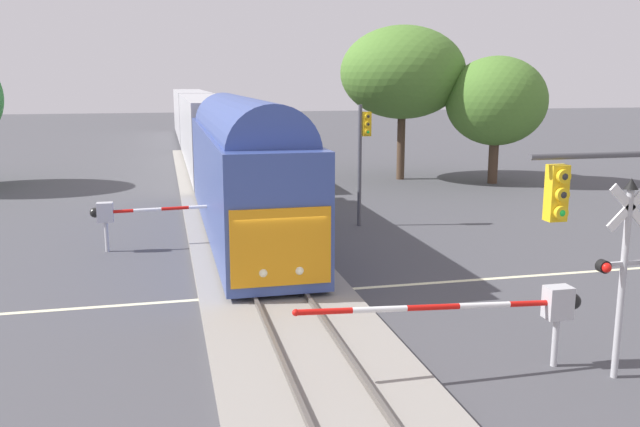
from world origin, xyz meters
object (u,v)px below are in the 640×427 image
(crossing_gate_far, at_px, (122,213))
(traffic_signal_far_side, at_px, (363,145))
(crossing_gate_near, at_px, (526,306))
(commuter_train, at_px, (206,128))
(crossing_signal_mast, at_px, (626,259))
(maple_right_background, at_px, (496,101))
(oak_far_right, at_px, (403,73))

(crossing_gate_far, height_order, traffic_signal_far_side, traffic_signal_far_side)
(traffic_signal_far_side, bearing_deg, crossing_gate_near, -93.12)
(commuter_train, xyz_separation_m, traffic_signal_far_side, (5.15, -21.25, 0.70))
(crossing_signal_mast, bearing_deg, maple_right_background, 68.11)
(commuter_train, xyz_separation_m, crossing_signal_mast, (6.02, -36.79, -0.16))
(commuter_train, distance_m, oak_far_right, 14.82)
(commuter_train, height_order, maple_right_background, maple_right_background)
(oak_far_right, bearing_deg, maple_right_background, -30.68)
(commuter_train, xyz_separation_m, crossing_gate_far, (-4.54, -23.37, -1.33))
(crossing_gate_near, bearing_deg, maple_right_background, 64.16)
(traffic_signal_far_side, relative_size, maple_right_background, 0.68)
(crossing_gate_near, distance_m, maple_right_background, 27.28)
(commuter_train, bearing_deg, crossing_gate_far, -100.99)
(crossing_gate_near, distance_m, traffic_signal_far_side, 14.86)
(crossing_signal_mast, relative_size, crossing_gate_far, 0.76)
(commuter_train, height_order, crossing_gate_near, commuter_train)
(commuter_train, bearing_deg, crossing_gate_near, -83.11)
(crossing_gate_far, relative_size, traffic_signal_far_side, 1.08)
(crossing_gate_far, bearing_deg, oak_far_right, 42.63)
(oak_far_right, bearing_deg, crossing_gate_far, -137.37)
(traffic_signal_far_side, bearing_deg, oak_far_right, 63.64)
(oak_far_right, bearing_deg, traffic_signal_far_side, -116.36)
(crossing_signal_mast, bearing_deg, crossing_gate_far, 128.20)
(commuter_train, relative_size, crossing_gate_near, 10.38)
(commuter_train, distance_m, maple_right_background, 19.99)
(commuter_train, relative_size, crossing_gate_far, 11.88)
(crossing_gate_far, xyz_separation_m, maple_right_background, (20.68, 11.77, 3.45))
(crossing_gate_near, height_order, traffic_signal_far_side, traffic_signal_far_side)
(commuter_train, relative_size, maple_right_background, 8.80)
(commuter_train, xyz_separation_m, crossing_gate_near, (4.35, -35.95, -1.31))
(crossing_gate_far, distance_m, maple_right_background, 24.05)
(crossing_gate_near, height_order, maple_right_background, maple_right_background)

